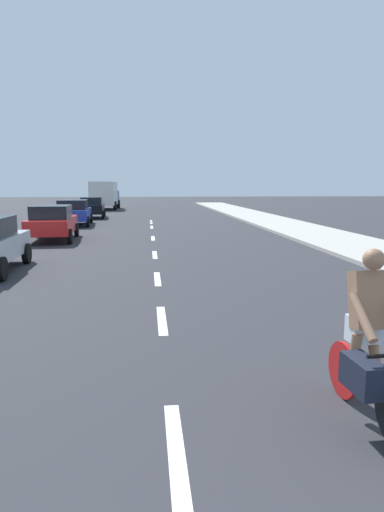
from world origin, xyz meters
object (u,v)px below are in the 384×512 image
(cyclist, at_px, (367,345))
(parked_car_red, at_px, (52,222))
(parked_car_blue, at_px, (74,212))
(parked_car_black, at_px, (92,207))
(delivery_truck, at_px, (105,195))

(cyclist, distance_m, parked_car_red, 17.70)
(parked_car_red, bearing_deg, parked_car_blue, 89.09)
(parked_car_blue, bearing_deg, cyclist, -77.81)
(parked_car_red, xyz_separation_m, parked_car_blue, (-0.30, 7.84, 0.00))
(cyclist, height_order, parked_car_red, cyclist)
(parked_car_red, bearing_deg, parked_car_black, 86.63)
(cyclist, height_order, delivery_truck, delivery_truck)
(cyclist, bearing_deg, parked_car_blue, -77.35)
(parked_car_red, relative_size, parked_car_black, 1.05)
(cyclist, height_order, parked_car_black, cyclist)
(parked_car_red, height_order, parked_car_blue, same)
(cyclist, xyz_separation_m, parked_car_black, (-6.37, 30.70, 0.01))
(cyclist, bearing_deg, parked_car_red, -71.49)
(cyclist, relative_size, parked_car_red, 0.42)
(parked_car_black, distance_m, delivery_truck, 12.43)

